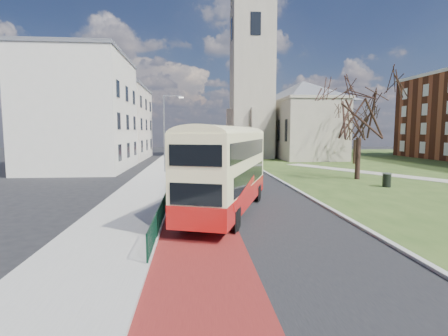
{
  "coord_description": "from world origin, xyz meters",
  "views": [
    {
      "loc": [
        -1.41,
        -19.05,
        4.36
      ],
      "look_at": [
        0.51,
        3.34,
        2.0
      ],
      "focal_mm": 28.0,
      "sensor_mm": 36.0,
      "label": 1
    }
  ],
  "objects": [
    {
      "name": "pedestrian_railing",
      "position": [
        -2.95,
        4.0,
        0.55
      ],
      "size": [
        0.07,
        24.0,
        1.12
      ],
      "color": "#0C3523",
      "rests_on": "ground"
    },
    {
      "name": "footpath",
      "position": [
        20.0,
        10.0,
        0.06
      ],
      "size": [
        18.84,
        32.82,
        0.03
      ],
      "primitive_type": "cube",
      "rotation": [
        0.0,
        0.0,
        0.49
      ],
      "color": "#9E998C",
      "rests_on": "grass_green"
    },
    {
      "name": "kerb_west",
      "position": [
        -3.0,
        20.0,
        0.07
      ],
      "size": [
        0.25,
        120.0,
        0.13
      ],
      "primitive_type": "cube",
      "color": "#999993",
      "rests_on": "ground"
    },
    {
      "name": "winter_tree_near",
      "position": [
        13.36,
        11.27,
        6.68
      ],
      "size": [
        7.52,
        7.52,
        9.59
      ],
      "rotation": [
        0.0,
        0.0,
        -0.17
      ],
      "color": "black",
      "rests_on": "grass_green"
    },
    {
      "name": "street_block_far",
      "position": [
        -14.0,
        38.0,
        5.76
      ],
      "size": [
        10.3,
        16.3,
        11.5
      ],
      "color": "#BAAE9D",
      "rests_on": "ground"
    },
    {
      "name": "kerb_east",
      "position": [
        6.1,
        22.0,
        0.07
      ],
      "size": [
        0.25,
        80.0,
        0.13
      ],
      "primitive_type": "cube",
      "color": "#999993",
      "rests_on": "ground"
    },
    {
      "name": "ground",
      "position": [
        0.0,
        0.0,
        0.0
      ],
      "size": [
        160.0,
        160.0,
        0.0
      ],
      "primitive_type": "plane",
      "color": "black",
      "rests_on": "ground"
    },
    {
      "name": "bus_lane",
      "position": [
        -1.2,
        20.0,
        0.01
      ],
      "size": [
        3.4,
        120.0,
        0.01
      ],
      "primitive_type": "cube",
      "color": "#591414",
      "rests_on": "ground"
    },
    {
      "name": "street_block_near",
      "position": [
        -14.0,
        22.0,
        6.51
      ],
      "size": [
        10.3,
        14.3,
        13.0
      ],
      "color": "silver",
      "rests_on": "ground"
    },
    {
      "name": "bus",
      "position": [
        0.33,
        -0.8,
        2.54
      ],
      "size": [
        5.74,
        10.89,
        4.46
      ],
      "rotation": [
        0.0,
        0.0,
        -0.32
      ],
      "color": "#B41310",
      "rests_on": "ground"
    },
    {
      "name": "grass_green",
      "position": [
        26.0,
        22.0,
        0.02
      ],
      "size": [
        40.0,
        80.0,
        0.04
      ],
      "primitive_type": "cube",
      "color": "#2B4719",
      "rests_on": "ground"
    },
    {
      "name": "winter_tree_far",
      "position": [
        20.04,
        25.98,
        5.73
      ],
      "size": [
        6.35,
        6.35,
        8.21
      ],
      "rotation": [
        0.0,
        0.0,
        -0.15
      ],
      "color": "#2F2017",
      "rests_on": "grass_green"
    },
    {
      "name": "pavement_west",
      "position": [
        -5.0,
        20.0,
        0.06
      ],
      "size": [
        4.0,
        120.0,
        0.12
      ],
      "primitive_type": "cube",
      "color": "gray",
      "rests_on": "ground"
    },
    {
      "name": "road_carriageway",
      "position": [
        1.5,
        20.0,
        0.01
      ],
      "size": [
        9.0,
        120.0,
        0.01
      ],
      "primitive_type": "cube",
      "color": "black",
      "rests_on": "ground"
    },
    {
      "name": "litter_bin",
      "position": [
        13.56,
        6.72,
        0.59
      ],
      "size": [
        0.76,
        0.76,
        1.09
      ],
      "rotation": [
        0.0,
        0.0,
        0.12
      ],
      "color": "black",
      "rests_on": "grass_green"
    },
    {
      "name": "gothic_church",
      "position": [
        12.56,
        38.0,
        13.13
      ],
      "size": [
        16.38,
        18.0,
        40.0
      ],
      "color": "gray",
      "rests_on": "ground"
    },
    {
      "name": "streetlamp",
      "position": [
        -4.35,
        18.0,
        4.59
      ],
      "size": [
        2.13,
        0.18,
        8.0
      ],
      "color": "gray",
      "rests_on": "pavement_west"
    }
  ]
}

